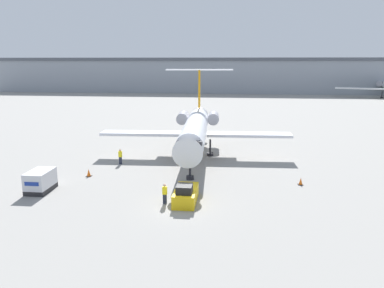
{
  "coord_description": "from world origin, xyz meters",
  "views": [
    {
      "loc": [
        4.11,
        -30.07,
        12.25
      ],
      "look_at": [
        0.0,
        8.07,
        3.68
      ],
      "focal_mm": 35.0,
      "sensor_mm": 36.0,
      "label": 1
    }
  ],
  "objects_px": {
    "luggage_cart": "(40,181)",
    "worker_near_tug": "(165,193)",
    "airplane_main": "(195,128)",
    "worker_by_wing": "(120,156)",
    "pushback_tug": "(186,194)",
    "traffic_cone_right": "(301,181)",
    "traffic_cone_left": "(89,173)"
  },
  "relations": [
    {
      "from": "pushback_tug",
      "to": "worker_near_tug",
      "type": "height_order",
      "value": "pushback_tug"
    },
    {
      "from": "airplane_main",
      "to": "traffic_cone_right",
      "type": "relative_size",
      "value": 33.73
    },
    {
      "from": "luggage_cart",
      "to": "worker_by_wing",
      "type": "bearing_deg",
      "value": 64.73
    },
    {
      "from": "airplane_main",
      "to": "traffic_cone_left",
      "type": "xyz_separation_m",
      "value": [
        -10.62,
        -9.78,
        -3.37
      ]
    },
    {
      "from": "pushback_tug",
      "to": "worker_by_wing",
      "type": "distance_m",
      "value": 14.78
    },
    {
      "from": "luggage_cart",
      "to": "worker_near_tug",
      "type": "distance_m",
      "value": 12.55
    },
    {
      "from": "luggage_cart",
      "to": "worker_near_tug",
      "type": "relative_size",
      "value": 1.71
    },
    {
      "from": "worker_near_tug",
      "to": "traffic_cone_left",
      "type": "distance_m",
      "value": 11.89
    },
    {
      "from": "worker_by_wing",
      "to": "traffic_cone_right",
      "type": "xyz_separation_m",
      "value": [
        20.32,
        -5.57,
        -0.63
      ]
    },
    {
      "from": "luggage_cart",
      "to": "worker_by_wing",
      "type": "relative_size",
      "value": 1.69
    },
    {
      "from": "pushback_tug",
      "to": "worker_by_wing",
      "type": "xyz_separation_m",
      "value": [
        -9.36,
        11.43,
        0.29
      ]
    },
    {
      "from": "pushback_tug",
      "to": "luggage_cart",
      "type": "distance_m",
      "value": 14.22
    },
    {
      "from": "airplane_main",
      "to": "worker_near_tug",
      "type": "relative_size",
      "value": 13.66
    },
    {
      "from": "worker_near_tug",
      "to": "traffic_cone_right",
      "type": "distance_m",
      "value": 14.3
    },
    {
      "from": "worker_by_wing",
      "to": "pushback_tug",
      "type": "bearing_deg",
      "value": -50.67
    },
    {
      "from": "traffic_cone_left",
      "to": "traffic_cone_right",
      "type": "bearing_deg",
      "value": -1.16
    },
    {
      "from": "airplane_main",
      "to": "traffic_cone_left",
      "type": "distance_m",
      "value": 14.82
    },
    {
      "from": "airplane_main",
      "to": "luggage_cart",
      "type": "height_order",
      "value": "airplane_main"
    },
    {
      "from": "worker_near_tug",
      "to": "airplane_main",
      "type": "bearing_deg",
      "value": 86.55
    },
    {
      "from": "traffic_cone_right",
      "to": "worker_near_tug",
      "type": "bearing_deg",
      "value": -152.79
    },
    {
      "from": "pushback_tug",
      "to": "traffic_cone_left",
      "type": "relative_size",
      "value": 5.39
    },
    {
      "from": "worker_by_wing",
      "to": "traffic_cone_right",
      "type": "relative_size",
      "value": 2.5
    },
    {
      "from": "luggage_cart",
      "to": "traffic_cone_left",
      "type": "distance_m",
      "value": 5.79
    },
    {
      "from": "airplane_main",
      "to": "worker_near_tug",
      "type": "distance_m",
      "value": 17.02
    },
    {
      "from": "pushback_tug",
      "to": "worker_by_wing",
      "type": "relative_size",
      "value": 2.33
    },
    {
      "from": "worker_near_tug",
      "to": "worker_by_wing",
      "type": "height_order",
      "value": "worker_by_wing"
    },
    {
      "from": "pushback_tug",
      "to": "traffic_cone_right",
      "type": "relative_size",
      "value": 5.82
    },
    {
      "from": "worker_by_wing",
      "to": "worker_near_tug",
      "type": "bearing_deg",
      "value": -57.83
    },
    {
      "from": "airplane_main",
      "to": "traffic_cone_left",
      "type": "relative_size",
      "value": 31.24
    },
    {
      "from": "worker_near_tug",
      "to": "traffic_cone_right",
      "type": "bearing_deg",
      "value": 27.21
    },
    {
      "from": "airplane_main",
      "to": "worker_by_wing",
      "type": "bearing_deg",
      "value": -151.59
    },
    {
      "from": "traffic_cone_right",
      "to": "traffic_cone_left",
      "type": "bearing_deg",
      "value": 178.84
    }
  ]
}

